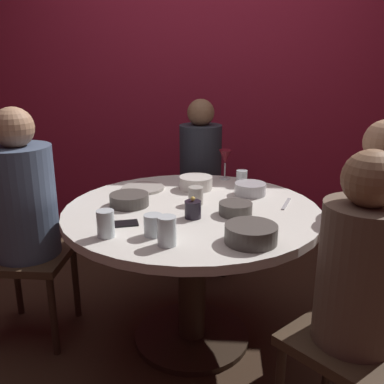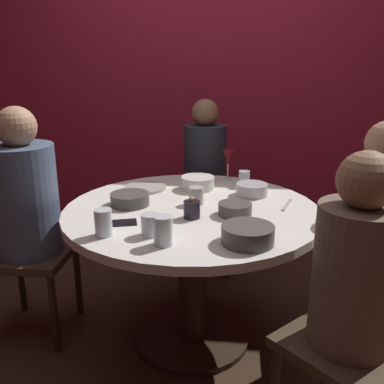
{
  "view_description": "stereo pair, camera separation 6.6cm",
  "coord_description": "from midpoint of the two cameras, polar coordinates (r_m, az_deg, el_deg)",
  "views": [
    {
      "loc": [
        0.13,
        -1.97,
        1.43
      ],
      "look_at": [
        0.0,
        0.0,
        0.82
      ],
      "focal_mm": 40.66,
      "sensor_mm": 36.0,
      "label": 1
    },
    {
      "loc": [
        0.2,
        -1.97,
        1.43
      ],
      "look_at": [
        0.0,
        0.0,
        0.82
      ],
      "focal_mm": 40.66,
      "sensor_mm": 36.0,
      "label": 2
    }
  ],
  "objects": [
    {
      "name": "ground_plane",
      "position": [
        2.44,
        0.81,
        -18.58
      ],
      "size": [
        8.0,
        8.0,
        0.0
      ],
      "primitive_type": "plane",
      "color": "#382619"
    },
    {
      "name": "back_wall",
      "position": [
        3.49,
        3.11,
        15.15
      ],
      "size": [
        6.0,
        0.1,
        2.6
      ],
      "primitive_type": "cube",
      "color": "maroon",
      "rests_on": "ground"
    },
    {
      "name": "dining_table",
      "position": [
        2.16,
        0.88,
        -6.28
      ],
      "size": [
        1.23,
        1.23,
        0.74
      ],
      "color": "silver",
      "rests_on": "ground"
    },
    {
      "name": "seated_diner_left",
      "position": [
        2.32,
        -20.32,
        -1.08
      ],
      "size": [
        0.4,
        0.4,
        1.21
      ],
      "rotation": [
        0.0,
        0.0,
        6.28
      ],
      "color": "#3F2D1E",
      "rests_on": "ground"
    },
    {
      "name": "seated_diner_back",
      "position": [
        2.93,
        2.32,
        3.22
      ],
      "size": [
        0.4,
        0.4,
        1.17
      ],
      "rotation": [
        0.0,
        0.0,
        4.71
      ],
      "color": "#3F2D1E",
      "rests_on": "ground"
    },
    {
      "name": "seated_diner_right",
      "position": [
        2.21,
        24.03,
        -2.97
      ],
      "size": [
        0.4,
        0.4,
        1.17
      ],
      "rotation": [
        0.0,
        0.0,
        3.14
      ],
      "color": "#3F2D1E",
      "rests_on": "ground"
    },
    {
      "name": "seated_diner_front_right",
      "position": [
        1.6,
        21.65,
        -10.68
      ],
      "size": [
        0.57,
        0.57,
        1.16
      ],
      "rotation": [
        0.0,
        0.0,
        2.36
      ],
      "color": "#3F2D1E",
      "rests_on": "ground"
    },
    {
      "name": "candle_holder",
      "position": [
        1.96,
        0.95,
        -2.29
      ],
      "size": [
        0.08,
        0.08,
        0.1
      ],
      "color": "black",
      "rests_on": "dining_table"
    },
    {
      "name": "wine_glass",
      "position": [
        2.57,
        5.5,
        4.45
      ],
      "size": [
        0.08,
        0.08,
        0.18
      ],
      "color": "silver",
      "rests_on": "dining_table"
    },
    {
      "name": "dinner_plate",
      "position": [
        2.41,
        -5.4,
        0.58
      ],
      "size": [
        0.23,
        0.23,
        0.01
      ],
      "primitive_type": "cylinder",
      "color": "#B2ADA3",
      "rests_on": "dining_table"
    },
    {
      "name": "cell_phone",
      "position": [
        1.92,
        -8.38,
        -4.03
      ],
      "size": [
        0.15,
        0.11,
        0.01
      ],
      "primitive_type": "cube",
      "rotation": [
        0.0,
        0.0,
        5.0
      ],
      "color": "black",
      "rests_on": "dining_table"
    },
    {
      "name": "bowl_serving_large",
      "position": [
        2.3,
        8.65,
        0.33
      ],
      "size": [
        0.17,
        0.17,
        0.06
      ],
      "primitive_type": "cylinder",
      "color": "#B7B7BC",
      "rests_on": "dining_table"
    },
    {
      "name": "bowl_salad_center",
      "position": [
        2.15,
        -7.29,
        -0.94
      ],
      "size": [
        0.19,
        0.19,
        0.06
      ],
      "primitive_type": "cylinder",
      "color": "#4C4742",
      "rests_on": "dining_table"
    },
    {
      "name": "bowl_small_white",
      "position": [
        2.01,
        6.59,
        -2.24
      ],
      "size": [
        0.15,
        0.15,
        0.06
      ],
      "primitive_type": "cylinder",
      "color": "#4C4742",
      "rests_on": "dining_table"
    },
    {
      "name": "bowl_sauce_side",
      "position": [
        1.72,
        8.42,
        -5.53
      ],
      "size": [
        0.21,
        0.21,
        0.07
      ],
      "primitive_type": "cylinder",
      "color": "#4C4742",
      "rests_on": "dining_table"
    },
    {
      "name": "bowl_rice_portion",
      "position": [
        2.39,
        1.64,
        1.21
      ],
      "size": [
        0.18,
        0.18,
        0.07
      ],
      "primitive_type": "cylinder",
      "color": "silver",
      "rests_on": "dining_table"
    },
    {
      "name": "cup_near_candle",
      "position": [
        2.14,
        1.43,
        -0.49
      ],
      "size": [
        0.07,
        0.07,
        0.09
      ],
      "primitive_type": "cylinder",
      "color": "#B2ADA3",
      "rests_on": "dining_table"
    },
    {
      "name": "cup_by_left_diner",
      "position": [
        2.46,
        7.61,
        1.77
      ],
      "size": [
        0.06,
        0.06,
        0.09
      ],
      "primitive_type": "cylinder",
      "color": "silver",
      "rests_on": "dining_table"
    },
    {
      "name": "cup_by_right_diner",
      "position": [
        1.68,
        -2.68,
        -5.09
      ],
      "size": [
        0.07,
        0.07,
        0.12
      ],
      "primitive_type": "cylinder",
      "color": "silver",
      "rests_on": "dining_table"
    },
    {
      "name": "cup_center_front",
      "position": [
        1.79,
        -10.52,
        -3.97
      ],
      "size": [
        0.07,
        0.07,
        0.11
      ],
      "primitive_type": "cylinder",
      "color": "silver",
      "rests_on": "dining_table"
    },
    {
      "name": "cup_far_edge",
      "position": [
        1.78,
        -4.38,
        -4.3
      ],
      "size": [
        0.08,
        0.08,
        0.09
      ],
      "primitive_type": "cylinder",
      "color": "silver",
      "rests_on": "dining_table"
    },
    {
      "name": "fork_near_plate",
      "position": [
        2.19,
        13.21,
        -1.65
      ],
      "size": [
        0.07,
        0.18,
        0.01
      ],
      "primitive_type": "cube",
      "rotation": [
        0.0,
        0.0,
        -0.32
      ],
      "color": "#B7B7BC",
      "rests_on": "dining_table"
    }
  ]
}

